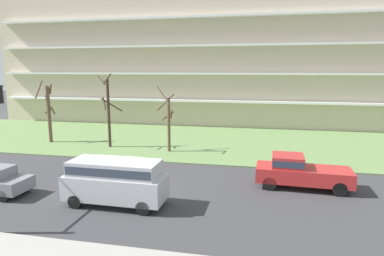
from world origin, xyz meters
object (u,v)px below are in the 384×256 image
(tree_far_left, at_px, (49,111))
(tree_left, at_px, (108,111))
(van_silver_near_left, at_px, (115,179))
(pickup_red_center_left, at_px, (299,171))
(tree_center, at_px, (168,121))

(tree_far_left, xyz_separation_m, tree_left, (6.50, -0.79, 0.27))
(tree_left, bearing_deg, van_silver_near_left, -63.20)
(van_silver_near_left, xyz_separation_m, pickup_red_center_left, (9.55, 4.51, -0.38))
(tree_far_left, distance_m, tree_left, 6.55)
(van_silver_near_left, bearing_deg, tree_far_left, 135.79)
(van_silver_near_left, height_order, pickup_red_center_left, van_silver_near_left)
(tree_center, distance_m, pickup_red_center_left, 12.04)
(tree_center, xyz_separation_m, pickup_red_center_left, (9.84, -6.72, -1.67))
(tree_left, relative_size, pickup_red_center_left, 1.21)
(pickup_red_center_left, bearing_deg, tree_center, -31.75)
(tree_far_left, relative_size, pickup_red_center_left, 1.08)
(tree_left, distance_m, van_silver_near_left, 13.24)
(tree_far_left, bearing_deg, pickup_red_center_left, -19.95)
(tree_center, bearing_deg, van_silver_near_left, -88.48)
(tree_left, xyz_separation_m, van_silver_near_left, (5.90, -11.69, -1.96))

